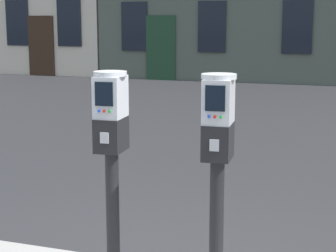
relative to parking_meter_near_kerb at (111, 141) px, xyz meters
name	(u,v)px	position (x,y,z in m)	size (l,w,h in m)	color
parking_meter_near_kerb	(111,141)	(0.00, 0.00, 0.00)	(0.23, 0.26, 1.49)	black
parking_meter_twin_adjacent	(218,149)	(0.72, 0.00, 0.00)	(0.23, 0.26, 1.50)	black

